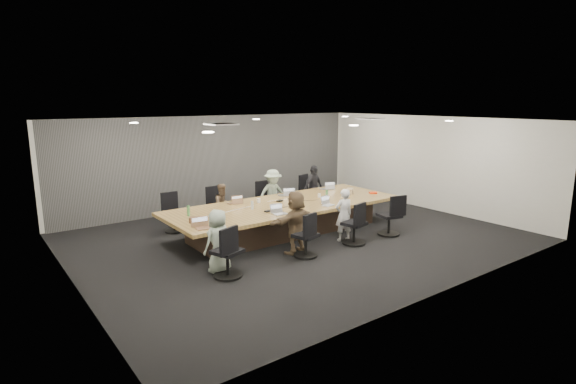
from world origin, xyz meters
TOP-DOWN VIEW (x-y plane):
  - floor at (0.00, 0.00)m, footprint 10.00×8.00m
  - ceiling at (0.00, 0.00)m, footprint 10.00×8.00m
  - wall_back at (0.00, 4.00)m, footprint 10.00×0.00m
  - wall_front at (0.00, -4.00)m, footprint 10.00×0.00m
  - wall_left at (-5.00, 0.00)m, footprint 0.00×8.00m
  - wall_right at (5.00, 0.00)m, footprint 0.00×8.00m
  - curtain at (0.00, 3.92)m, footprint 9.80×0.04m
  - conference_table at (0.00, 0.50)m, footprint 6.00×2.20m
  - chair_0 at (-2.23, 2.20)m, footprint 0.56×0.56m
  - chair_1 at (-1.02, 2.20)m, footprint 0.58×0.58m
  - chair_2 at (0.55, 2.20)m, footprint 0.51×0.51m
  - chair_3 at (2.02, 2.20)m, footprint 0.70×0.70m
  - chair_4 at (-2.59, -1.20)m, footprint 0.72×0.72m
  - chair_5 at (-0.72, -1.20)m, footprint 0.65×0.65m
  - chair_6 at (0.70, -1.20)m, footprint 0.66×0.66m
  - chair_7 at (1.90, -1.20)m, footprint 0.68×0.68m
  - person_1 at (-1.02, 1.85)m, footprint 0.58×0.47m
  - laptop_1 at (-1.02, 1.30)m, footprint 0.32×0.24m
  - person_2 at (0.55, 1.85)m, footprint 0.96×0.65m
  - laptop_2 at (0.55, 1.30)m, footprint 0.38×0.31m
  - person_3 at (2.02, 1.85)m, footprint 0.86×0.51m
  - laptop_3 at (2.02, 1.30)m, footprint 0.35×0.28m
  - person_4 at (-2.59, -0.85)m, footprint 0.67×0.51m
  - laptop_4 at (-2.59, -0.30)m, footprint 0.40×0.31m
  - person_5 at (-0.72, -0.85)m, footprint 1.33×0.67m
  - laptop_5 at (-0.72, -0.30)m, footprint 0.33×0.24m
  - person_6 at (0.70, -0.85)m, footprint 0.50×0.38m
  - laptop_6 at (0.70, -0.30)m, footprint 0.33×0.26m
  - bottle_green_left at (-2.45, 0.80)m, footprint 0.09×0.09m
  - bottle_green_right at (1.17, 0.28)m, footprint 0.08×0.08m
  - bottle_clear at (-0.97, 0.50)m, footprint 0.08×0.08m
  - cup_white_far at (-0.49, 0.98)m, footprint 0.09×0.09m
  - cup_white_near at (1.15, 0.56)m, footprint 0.08×0.08m
  - mug_brown at (-2.65, 0.23)m, footprint 0.13×0.13m
  - mic_left at (-0.82, 0.08)m, footprint 0.16×0.12m
  - mic_right at (0.02, 0.77)m, footprint 0.19×0.16m
  - stapler at (0.06, -0.08)m, footprint 0.15×0.06m
  - canvas_bag at (2.11, 0.41)m, footprint 0.31×0.29m
  - snack_packet at (2.65, 0.04)m, footprint 0.24×0.21m

SIDE VIEW (x-z plane):
  - floor at x=0.00m, z-range 0.00..0.00m
  - chair_2 at x=0.55m, z-range 0.00..0.76m
  - chair_0 at x=-2.23m, z-range 0.00..0.78m
  - chair_5 at x=-0.72m, z-range 0.00..0.78m
  - conference_table at x=0.00m, z-range 0.03..0.77m
  - chair_1 at x=-1.02m, z-range 0.00..0.80m
  - chair_6 at x=0.70m, z-range 0.00..0.82m
  - chair_3 at x=2.02m, z-range 0.00..0.82m
  - chair_7 at x=1.90m, z-range 0.00..0.83m
  - chair_4 at x=-2.59m, z-range 0.00..0.84m
  - person_1 at x=-1.02m, z-range 0.00..1.15m
  - person_4 at x=-2.59m, z-range 0.00..1.24m
  - person_6 at x=0.70m, z-range 0.00..1.25m
  - person_3 at x=2.02m, z-range 0.00..1.37m
  - person_5 at x=-0.72m, z-range 0.00..1.37m
  - person_2 at x=0.55m, z-range 0.00..1.37m
  - laptop_1 at x=-1.02m, z-range 0.74..0.76m
  - laptop_2 at x=0.55m, z-range 0.74..0.76m
  - laptop_3 at x=2.02m, z-range 0.74..0.76m
  - laptop_4 at x=-2.59m, z-range 0.74..0.76m
  - laptop_5 at x=-0.72m, z-range 0.74..0.76m
  - laptop_6 at x=0.70m, z-range 0.74..0.76m
  - mic_left at x=-0.82m, z-range 0.74..0.77m
  - mic_right at x=0.02m, z-range 0.74..0.77m
  - snack_packet at x=2.65m, z-range 0.74..0.78m
  - stapler at x=0.06m, z-range 0.74..0.79m
  - cup_white_near at x=1.15m, z-range 0.74..0.84m
  - cup_white_far at x=-0.49m, z-range 0.74..0.85m
  - mug_brown at x=-2.65m, z-range 0.74..0.86m
  - canvas_bag at x=2.11m, z-range 0.74..0.88m
  - bottle_clear at x=-0.97m, z-range 0.74..0.94m
  - bottle_green_left at x=-2.45m, z-range 0.74..0.98m
  - bottle_green_right at x=1.17m, z-range 0.74..0.98m
  - wall_back at x=0.00m, z-range 0.00..2.80m
  - wall_front at x=0.00m, z-range 0.00..2.80m
  - wall_left at x=-5.00m, z-range 0.00..2.80m
  - wall_right at x=5.00m, z-range 0.00..2.80m
  - curtain at x=0.00m, z-range 0.00..2.80m
  - ceiling at x=0.00m, z-range 2.80..2.80m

